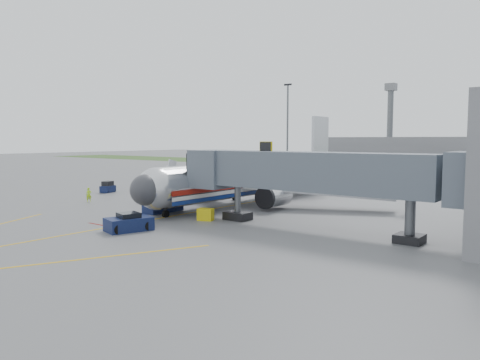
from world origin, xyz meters
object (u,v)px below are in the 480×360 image
Objects in this scene: pushback_tug at (129,223)px; belt_loader at (163,206)px; ramp_worker at (89,195)px; baggage_tug at (108,187)px; airliner at (252,179)px.

pushback_tug is 9.51m from belt_loader.
belt_loader reaches higher than ramp_worker.
belt_loader is (18.29, -6.88, -0.07)m from baggage_tug.
ramp_worker is at bearing 155.05° from pushback_tug.
baggage_tug is 19.54m from belt_loader.
baggage_tug is (-20.80, -4.32, -1.98)m from airliner.
airliner is 11.66m from belt_loader.
airliner is 7.20× the size of belt_loader.
pushback_tug is 0.78× the size of belt_loader.
baggage_tug is at bearing -168.26° from airliner.
pushback_tug is 1.60× the size of baggage_tug.
airliner is 21.33m from baggage_tug.
ramp_worker is (-12.01, -0.26, 0.22)m from belt_loader.
belt_loader is at bearing 121.12° from pushback_tug.
airliner is at bearing 97.10° from pushback_tug.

